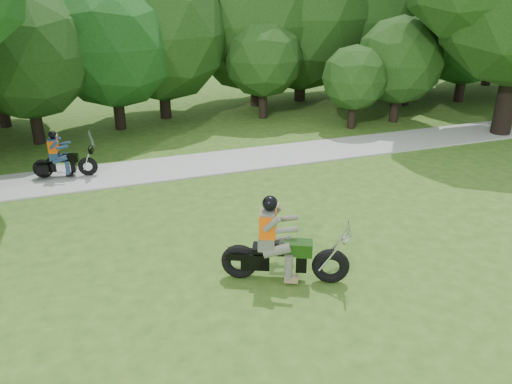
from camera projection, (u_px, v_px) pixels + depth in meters
ground at (375, 278)px, 10.68m from camera, size 100.00×100.00×0.00m
walkway at (253, 158)px, 17.60m from camera, size 60.00×2.20×0.06m
tree_line at (228, 28)px, 22.59m from camera, size 39.37×11.65×7.92m
chopper_motorcycle at (279, 250)px, 10.34m from camera, size 2.59×1.54×1.93m
touring_motorcycle at (60, 160)px, 15.68m from camera, size 1.99×0.84×1.52m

